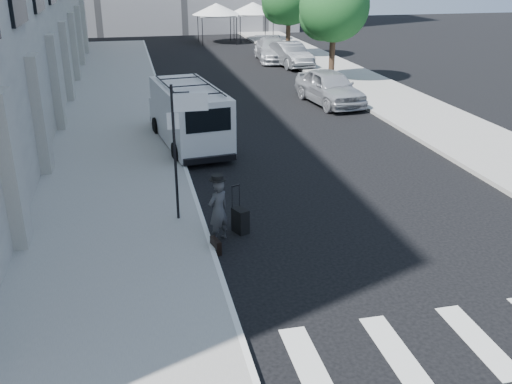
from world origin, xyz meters
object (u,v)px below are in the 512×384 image
parked_car_b (290,54)px  suitcase (240,220)px  briefcase (216,246)px  parked_car_a (330,87)px  cargo_van (188,115)px  parked_car_c (272,50)px  businessman (218,211)px

parked_car_b → suitcase: bearing=-116.3°
briefcase → parked_car_b: 25.82m
suitcase → parked_car_a: (6.88, 12.76, 0.49)m
cargo_van → parked_car_c: (7.77, 17.98, -0.39)m
parked_car_a → parked_car_c: 12.96m
parked_car_a → parked_car_c: bearing=81.1°
businessman → cargo_van: bearing=-124.6°
briefcase → businessman: bearing=60.4°
parked_car_b → briefcase: bearing=-117.3°
suitcase → briefcase: bearing=-152.8°
cargo_van → parked_car_b: cargo_van is taller
briefcase → parked_car_b: parked_car_b is taller
cargo_van → businessman: bearing=-98.9°
briefcase → cargo_van: size_ratio=0.07×
parked_car_a → parked_car_b: parked_car_a is taller
suitcase → cargo_van: bearing=70.1°
cargo_van → parked_car_a: cargo_van is taller
businessman → suitcase: 0.83m
briefcase → parked_car_a: (7.65, 13.68, 0.65)m
parked_car_a → parked_car_c: size_ratio=0.92×
parked_car_a → businessman: bearing=-126.5°
businessman → cargo_van: size_ratio=0.27×
parked_car_a → parked_car_b: (1.05, 10.62, -0.05)m
cargo_van → parked_car_c: size_ratio=1.15×
businessman → briefcase: bearing=40.9°
businessman → parked_car_b: 25.19m
briefcase → parked_car_b: (8.70, 24.31, 0.59)m
suitcase → cargo_van: (-0.40, 7.73, 0.81)m
businessman → parked_car_c: businessman is taller
suitcase → cargo_van: cargo_van is taller
cargo_van → parked_car_a: size_ratio=1.25×
suitcase → parked_car_a: 14.50m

